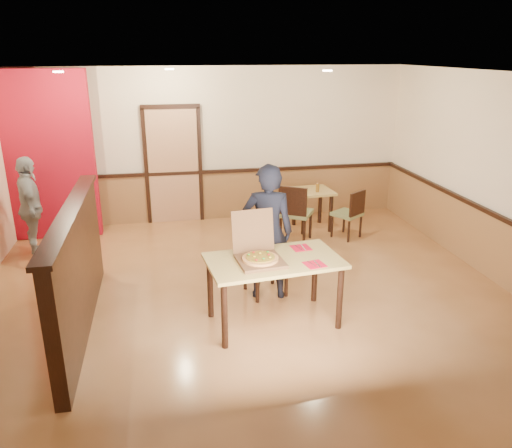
{
  "coord_description": "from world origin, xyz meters",
  "views": [
    {
      "loc": [
        -0.99,
        -5.6,
        3.06
      ],
      "look_at": [
        0.08,
        0.0,
        1.06
      ],
      "focal_mm": 35.0,
      "sensor_mm": 36.0,
      "label": 1
    }
  ],
  "objects_px": {
    "main_table": "(274,268)",
    "side_chair_right": "(350,212)",
    "side_table": "(312,199)",
    "pizza_box": "(259,255)",
    "passerby": "(31,208)",
    "condiment": "(317,188)",
    "diner_chair": "(263,252)",
    "side_chair_left": "(295,211)",
    "diner": "(268,232)"
  },
  "relations": [
    {
      "from": "main_table",
      "to": "side_chair_right",
      "type": "relative_size",
      "value": 1.89
    },
    {
      "from": "side_table",
      "to": "pizza_box",
      "type": "distance_m",
      "value": 3.51
    },
    {
      "from": "passerby",
      "to": "condiment",
      "type": "height_order",
      "value": "passerby"
    },
    {
      "from": "diner_chair",
      "to": "passerby",
      "type": "height_order",
      "value": "passerby"
    },
    {
      "from": "side_chair_left",
      "to": "pizza_box",
      "type": "bearing_deg",
      "value": 97.37
    },
    {
      "from": "main_table",
      "to": "side_chair_right",
      "type": "xyz_separation_m",
      "value": [
        1.89,
        2.49,
        -0.24
      ]
    },
    {
      "from": "main_table",
      "to": "side_table",
      "type": "xyz_separation_m",
      "value": [
        1.41,
        3.1,
        -0.16
      ]
    },
    {
      "from": "diner",
      "to": "passerby",
      "type": "distance_m",
      "value": 3.81
    },
    {
      "from": "side_table",
      "to": "condiment",
      "type": "relative_size",
      "value": 4.81
    },
    {
      "from": "side_table",
      "to": "passerby",
      "type": "xyz_separation_m",
      "value": [
        -4.59,
        -0.44,
        0.25
      ]
    },
    {
      "from": "side_table",
      "to": "side_chair_left",
      "type": "bearing_deg",
      "value": -128.52
    },
    {
      "from": "main_table",
      "to": "side_chair_right",
      "type": "height_order",
      "value": "side_chair_right"
    },
    {
      "from": "side_table",
      "to": "diner",
      "type": "xyz_separation_m",
      "value": [
        -1.33,
        -2.41,
        0.34
      ]
    },
    {
      "from": "main_table",
      "to": "passerby",
      "type": "relative_size",
      "value": 1.02
    },
    {
      "from": "side_chair_right",
      "to": "side_table",
      "type": "distance_m",
      "value": 0.78
    },
    {
      "from": "main_table",
      "to": "pizza_box",
      "type": "xyz_separation_m",
      "value": [
        -0.18,
        -0.02,
        0.18
      ]
    },
    {
      "from": "passerby",
      "to": "side_chair_left",
      "type": "bearing_deg",
      "value": -108.65
    },
    {
      "from": "side_chair_right",
      "to": "side_table",
      "type": "xyz_separation_m",
      "value": [
        -0.49,
        0.6,
        0.08
      ]
    },
    {
      "from": "side_chair_right",
      "to": "passerby",
      "type": "relative_size",
      "value": 0.54
    },
    {
      "from": "main_table",
      "to": "condiment",
      "type": "relative_size",
      "value": 10.83
    },
    {
      "from": "side_chair_left",
      "to": "side_chair_right",
      "type": "bearing_deg",
      "value": -148.3
    },
    {
      "from": "diner_chair",
      "to": "diner",
      "type": "distance_m",
      "value": 0.37
    },
    {
      "from": "side_chair_right",
      "to": "pizza_box",
      "type": "height_order",
      "value": "pizza_box"
    },
    {
      "from": "side_chair_right",
      "to": "pizza_box",
      "type": "relative_size",
      "value": 1.34
    },
    {
      "from": "side_chair_right",
      "to": "pizza_box",
      "type": "xyz_separation_m",
      "value": [
        -2.07,
        -2.51,
        0.41
      ]
    },
    {
      "from": "diner",
      "to": "passerby",
      "type": "xyz_separation_m",
      "value": [
        -3.26,
        1.97,
        -0.1
      ]
    },
    {
      "from": "side_chair_left",
      "to": "pizza_box",
      "type": "xyz_separation_m",
      "value": [
        -1.1,
        -2.5,
        0.34
      ]
    },
    {
      "from": "pizza_box",
      "to": "side_table",
      "type": "bearing_deg",
      "value": 56.99
    },
    {
      "from": "side_chair_right",
      "to": "diner",
      "type": "xyz_separation_m",
      "value": [
        -1.82,
        -1.81,
        0.42
      ]
    },
    {
      "from": "side_chair_right",
      "to": "main_table",
      "type": "bearing_deg",
      "value": 18.79
    },
    {
      "from": "pizza_box",
      "to": "condiment",
      "type": "xyz_separation_m",
      "value": [
        1.63,
        2.99,
        -0.09
      ]
    },
    {
      "from": "diner_chair",
      "to": "side_chair_right",
      "type": "distance_m",
      "value": 2.48
    },
    {
      "from": "main_table",
      "to": "passerby",
      "type": "distance_m",
      "value": 4.15
    },
    {
      "from": "diner_chair",
      "to": "passerby",
      "type": "bearing_deg",
      "value": 137.63
    },
    {
      "from": "main_table",
      "to": "diner_chair",
      "type": "distance_m",
      "value": 0.85
    },
    {
      "from": "passerby",
      "to": "pizza_box",
      "type": "relative_size",
      "value": 2.49
    },
    {
      "from": "main_table",
      "to": "diner",
      "type": "height_order",
      "value": "diner"
    },
    {
      "from": "main_table",
      "to": "side_chair_left",
      "type": "distance_m",
      "value": 2.65
    },
    {
      "from": "side_chair_right",
      "to": "condiment",
      "type": "height_order",
      "value": "condiment"
    },
    {
      "from": "diner",
      "to": "condiment",
      "type": "bearing_deg",
      "value": -109.74
    },
    {
      "from": "passerby",
      "to": "condiment",
      "type": "xyz_separation_m",
      "value": [
        4.64,
        0.32,
        -0.0
      ]
    },
    {
      "from": "main_table",
      "to": "diner",
      "type": "xyz_separation_m",
      "value": [
        0.07,
        0.68,
        0.18
      ]
    },
    {
      "from": "main_table",
      "to": "condiment",
      "type": "bearing_deg",
      "value": 57.4
    },
    {
      "from": "diner_chair",
      "to": "condiment",
      "type": "height_order",
      "value": "diner_chair"
    },
    {
      "from": "side_chair_right",
      "to": "diner_chair",
      "type": "bearing_deg",
      "value": 7.9
    },
    {
      "from": "passerby",
      "to": "pizza_box",
      "type": "height_order",
      "value": "passerby"
    },
    {
      "from": "side_table",
      "to": "passerby",
      "type": "distance_m",
      "value": 4.62
    },
    {
      "from": "diner",
      "to": "condiment",
      "type": "distance_m",
      "value": 2.67
    },
    {
      "from": "passerby",
      "to": "condiment",
      "type": "bearing_deg",
      "value": -102.31
    },
    {
      "from": "side_chair_left",
      "to": "condiment",
      "type": "relative_size",
      "value": 6.71
    }
  ]
}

